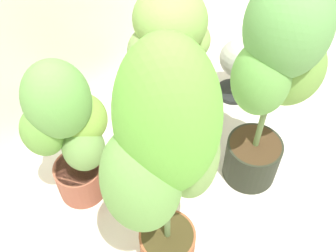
{
  "coord_description": "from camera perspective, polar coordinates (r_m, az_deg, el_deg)",
  "views": [
    {
      "loc": [
        -0.79,
        -0.48,
        1.56
      ],
      "look_at": [
        -0.01,
        0.15,
        0.38
      ],
      "focal_mm": 42.84,
      "sensor_mm": 36.0,
      "label": 1
    }
  ],
  "objects": [
    {
      "name": "ground_plane",
      "position": [
        1.81,
        4.01,
        -9.83
      ],
      "size": [
        8.0,
        8.0,
        0.0
      ],
      "primitive_type": "plane",
      "color": "silver",
      "rests_on": "ground"
    },
    {
      "name": "potted_plant_back_right",
      "position": [
        1.76,
        0.49,
        9.94
      ],
      "size": [
        0.43,
        0.37,
        0.75
      ],
      "color": "#30221D",
      "rests_on": "ground"
    },
    {
      "name": "potted_plant_front_right",
      "position": [
        1.46,
        15.01,
        6.85
      ],
      "size": [
        0.43,
        0.38,
        0.99
      ],
      "color": "#262B1E",
      "rests_on": "ground"
    },
    {
      "name": "potted_plant_back_left",
      "position": [
        1.52,
        -14.01,
        -0.53
      ],
      "size": [
        0.35,
        0.33,
        0.73
      ],
      "color": "#9B513D",
      "rests_on": "ground"
    },
    {
      "name": "potted_plant_front_left",
      "position": [
        1.11,
        -0.57,
        -4.99
      ],
      "size": [
        0.43,
        0.32,
        1.07
      ],
      "color": "#985331",
      "rests_on": "ground"
    },
    {
      "name": "floor_fan",
      "position": [
        2.08,
        9.91,
        8.98
      ],
      "size": [
        0.2,
        0.2,
        0.35
      ],
      "rotation": [
        0.0,
        0.0,
        1.52
      ],
      "color": "black",
      "rests_on": "ground"
    }
  ]
}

